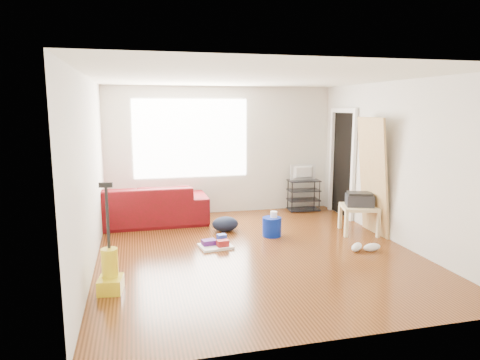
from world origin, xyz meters
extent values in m
cube|color=#3F210B|center=(0.00, 0.00, 0.00)|extent=(4.50, 5.00, 0.01)
cube|color=silver|center=(0.00, 0.00, 2.50)|extent=(4.50, 5.00, 0.01)
cube|color=silver|center=(0.00, 2.50, 1.25)|extent=(4.50, 0.01, 2.50)
cube|color=silver|center=(0.00, -2.50, 1.25)|extent=(4.50, 0.01, 2.50)
cube|color=silver|center=(-2.25, 0.00, 1.25)|extent=(0.01, 5.00, 2.50)
cube|color=silver|center=(2.25, 0.00, 1.25)|extent=(0.01, 5.00, 2.50)
cube|color=white|center=(-0.60, 2.48, 1.50)|extent=(2.20, 0.01, 1.50)
cube|color=white|center=(2.21, 1.25, 1.00)|extent=(0.06, 0.08, 2.00)
cube|color=white|center=(2.21, 2.15, 1.00)|extent=(0.06, 0.08, 2.00)
cube|color=white|center=(2.21, 1.70, 2.04)|extent=(0.06, 0.98, 0.08)
cube|color=black|center=(2.24, 1.70, 1.00)|extent=(0.01, 0.86, 1.98)
imported|color=#450E0C|center=(-1.65, 1.95, 0.00)|extent=(2.47, 0.96, 0.72)
cube|color=black|center=(1.65, 2.22, 0.03)|extent=(0.66, 0.41, 0.02)
cube|color=black|center=(1.65, 2.22, 0.23)|extent=(0.66, 0.41, 0.02)
cube|color=black|center=(1.65, 2.22, 0.43)|extent=(0.66, 0.41, 0.02)
cube|color=black|center=(1.65, 2.22, 0.62)|extent=(0.66, 0.41, 0.02)
cylinder|color=black|center=(1.35, 2.09, 0.32)|extent=(0.02, 0.02, 0.64)
cylinder|color=black|center=(1.38, 2.39, 0.32)|extent=(0.02, 0.02, 0.64)
cylinder|color=black|center=(1.92, 2.05, 0.32)|extent=(0.02, 0.02, 0.64)
cylinder|color=black|center=(1.95, 2.35, 0.32)|extent=(0.02, 0.02, 0.64)
imported|color=black|center=(1.65, 2.22, 0.79)|extent=(0.55, 0.07, 0.31)
cube|color=beige|center=(1.95, 0.52, 0.44)|extent=(0.71, 0.71, 0.05)
cube|color=beige|center=(1.63, 0.34, 0.21)|extent=(0.05, 0.05, 0.42)
cube|color=beige|center=(1.77, 0.84, 0.21)|extent=(0.05, 0.05, 0.42)
cube|color=beige|center=(2.13, 0.20, 0.21)|extent=(0.05, 0.05, 0.42)
cube|color=beige|center=(2.27, 0.70, 0.21)|extent=(0.05, 0.05, 0.42)
cube|color=#24252A|center=(1.95, 0.52, 0.56)|extent=(0.52, 0.46, 0.19)
cube|color=black|center=(1.95, 0.52, 0.67)|extent=(0.47, 0.41, 0.04)
cylinder|color=#071F91|center=(0.47, 0.69, 0.00)|extent=(0.32, 0.32, 0.31)
cylinder|color=white|center=(0.50, 0.69, 0.21)|extent=(0.11, 0.11, 0.10)
cube|color=white|center=(-0.54, 0.33, 0.02)|extent=(0.52, 0.44, 0.04)
cube|color=maroon|center=(-0.44, 0.26, 0.08)|extent=(0.18, 0.14, 0.09)
cube|color=#411461|center=(-0.63, 0.38, 0.08)|extent=(0.23, 0.18, 0.08)
cube|color=#2A42BC|center=(-0.42, 0.42, 0.10)|extent=(0.15, 0.13, 0.13)
ellipsoid|color=black|center=(-0.21, 1.16, 0.00)|extent=(0.45, 0.36, 0.25)
ellipsoid|color=white|center=(1.46, -0.32, 0.06)|extent=(0.30, 0.28, 0.12)
ellipsoid|color=white|center=(1.67, -0.38, 0.06)|extent=(0.30, 0.15, 0.12)
cube|color=yellow|center=(-2.00, -0.93, 0.09)|extent=(0.30, 0.33, 0.17)
cylinder|color=yellow|center=(-2.00, -0.88, 0.34)|extent=(0.19, 0.19, 0.33)
cylinder|color=black|center=(-2.00, -0.85, 0.85)|extent=(0.03, 0.03, 0.71)
cube|color=black|center=(-2.00, -0.85, 1.24)|extent=(0.15, 0.06, 0.06)
cube|color=#AF7E46|center=(2.13, 0.43, 0.00)|extent=(0.24, 0.78, 1.94)
camera|label=1|loc=(-1.67, -5.78, 2.10)|focal=32.00mm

